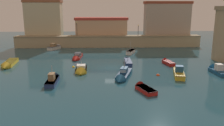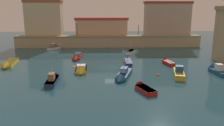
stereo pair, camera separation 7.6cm
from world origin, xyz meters
The scene contains 19 objects.
ground_plane centered at (0.00, 0.00, 0.00)m, with size 128.25×128.25×0.00m, color #1E4756.
quay_wall centered at (0.00, 22.82, 1.55)m, with size 49.89×3.19×3.08m.
old_town_backdrop centered at (-0.11, 26.50, 7.03)m, with size 46.43×4.81×9.70m.
quay_lamp_0 centered at (-8.47, 22.82, 5.54)m, with size 0.32×0.32×3.74m.
quay_lamp_1 centered at (8.13, 22.82, 5.06)m, with size 0.32×0.32×2.92m.
moored_boat_0 centered at (-19.10, 2.08, 0.37)m, with size 2.41×7.21×1.65m.
moored_boat_1 centered at (-7.04, 7.91, 0.35)m, with size 1.84×6.81×1.53m.
moored_boat_2 centered at (3.25, 3.37, 0.41)m, with size 1.28×6.51×3.08m.
moored_boat_3 centered at (1.48, -6.13, 0.38)m, with size 3.58×7.54×3.00m.
moored_boat_5 centered at (5.25, 13.69, 0.44)m, with size 3.03×5.27×3.16m.
moored_boat_6 centered at (3.69, -11.77, 0.30)m, with size 2.82×4.51×1.31m.
moored_boat_7 centered at (-8.88, -7.82, 0.45)m, with size 1.41×5.87×2.99m.
moored_boat_8 centered at (-5.26, -2.83, 0.35)m, with size 2.10×5.22×2.42m.
moored_boat_9 centered at (-13.84, 19.79, 0.55)m, with size 3.46×5.26×1.94m.
moored_boat_10 centered at (10.66, -4.83, 0.51)m, with size 2.92×6.91×2.00m.
moored_boat_11 centered at (17.58, -3.45, 0.39)m, with size 2.11×5.50×2.18m.
moored_boat_12 centered at (10.84, 2.79, 0.32)m, with size 1.95×4.58×1.13m.
mooring_buoy_0 centered at (-6.96, 0.70, 0.00)m, with size 0.51×0.51×0.51m, color yellow.
mooring_buoy_2 centered at (7.24, -5.18, 0.00)m, with size 0.56×0.56×0.56m, color #EA4C19.
Camera 1 is at (-1.62, -41.08, 10.79)m, focal length 37.76 mm.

